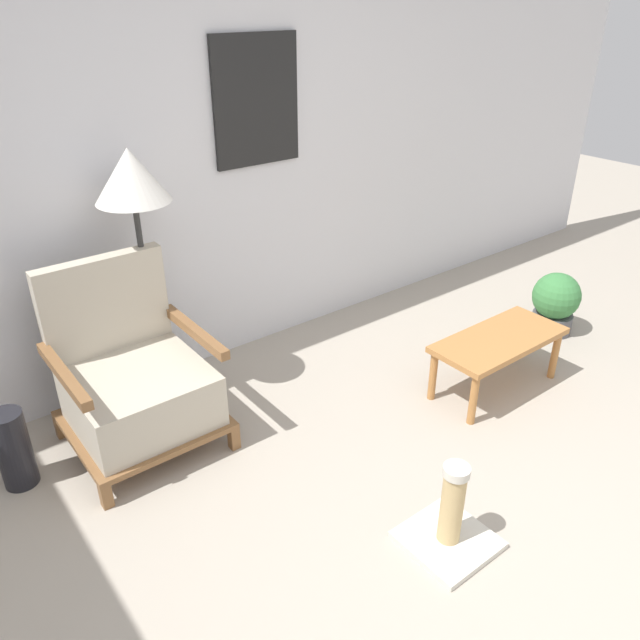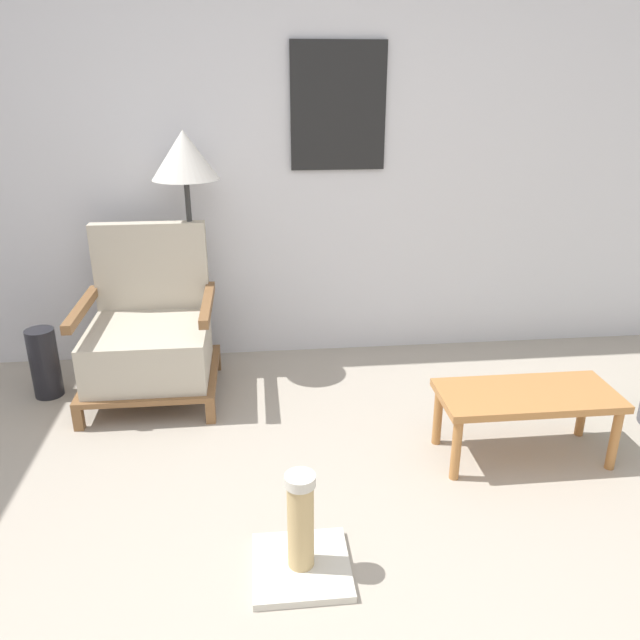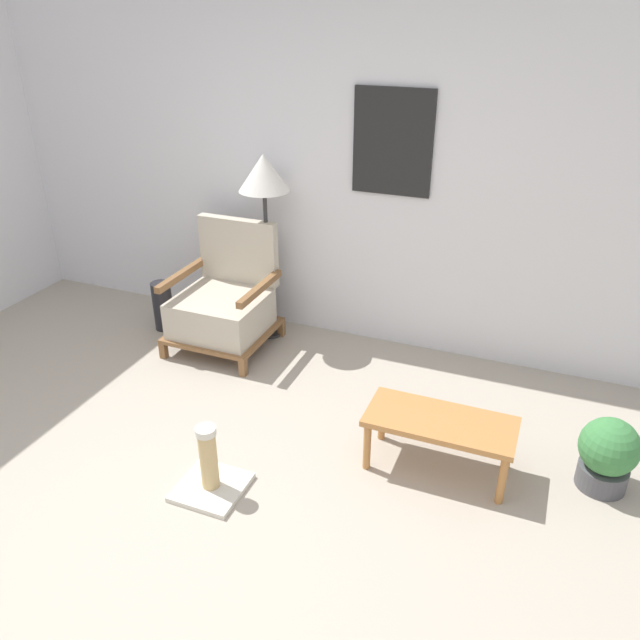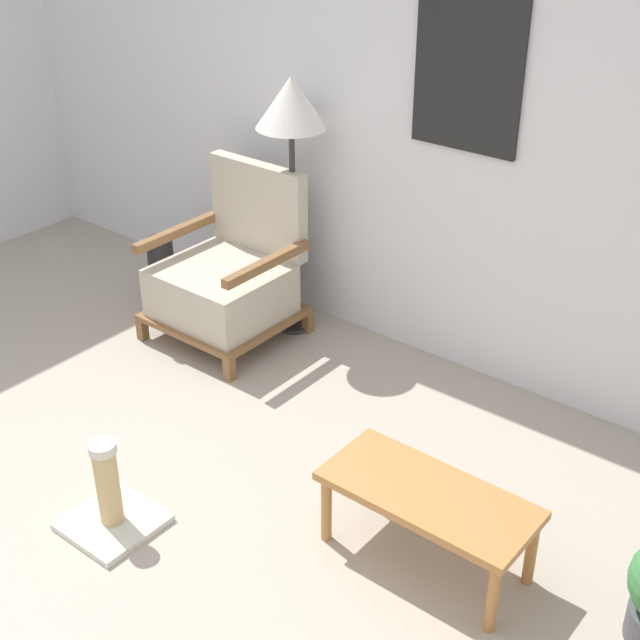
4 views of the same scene
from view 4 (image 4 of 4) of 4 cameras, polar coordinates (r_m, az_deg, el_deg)
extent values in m
plane|color=#A89E8E|center=(3.76, -18.09, -15.52)|extent=(14.00, 14.00, 0.00)
cube|color=silver|center=(4.59, 5.11, 13.84)|extent=(8.00, 0.06, 2.70)
cube|color=black|center=(4.30, 9.43, 15.28)|extent=(0.56, 0.02, 0.72)
cube|color=brown|center=(5.12, -11.30, -0.57)|extent=(0.05, 0.05, 0.12)
cube|color=brown|center=(4.68, -5.82, -3.15)|extent=(0.05, 0.05, 0.12)
cube|color=brown|center=(5.50, -6.26, 2.03)|extent=(0.05, 0.05, 0.12)
cube|color=brown|center=(5.09, -0.78, -0.13)|extent=(0.05, 0.05, 0.12)
cube|color=brown|center=(5.05, -6.10, 0.41)|extent=(0.73, 0.70, 0.03)
cube|color=#BCB29E|center=(4.97, -6.35, 1.89)|extent=(0.65, 0.60, 0.28)
cube|color=#BCB29E|center=(5.02, -3.96, 7.25)|extent=(0.65, 0.08, 0.51)
cube|color=brown|center=(5.09, -9.06, 5.63)|extent=(0.05, 0.64, 0.05)
cube|color=brown|center=(4.65, -3.40, 3.64)|extent=(0.05, 0.64, 0.05)
cylinder|color=#2D2D2D|center=(5.18, -1.64, -0.27)|extent=(0.21, 0.21, 0.03)
cylinder|color=#2D2D2D|center=(4.91, -1.73, 5.74)|extent=(0.03, 0.03, 1.16)
cone|color=silver|center=(4.68, -1.87, 13.75)|extent=(0.37, 0.37, 0.27)
cube|color=#B2753D|center=(3.47, 6.95, -11.06)|extent=(0.83, 0.38, 0.04)
cylinder|color=#B2753D|center=(3.65, 0.41, -11.99)|extent=(0.04, 0.04, 0.31)
cylinder|color=#B2753D|center=(3.36, 10.99, -17.06)|extent=(0.04, 0.04, 0.31)
cylinder|color=#B2753D|center=(3.83, 3.20, -9.70)|extent=(0.04, 0.04, 0.31)
cylinder|color=#B2753D|center=(3.56, 13.36, -14.21)|extent=(0.04, 0.04, 0.31)
cylinder|color=black|center=(5.47, -10.10, 3.22)|extent=(0.16, 0.16, 0.41)
cube|color=beige|center=(3.89, -13.09, -12.50)|extent=(0.36, 0.36, 0.03)
cylinder|color=tan|center=(3.77, -13.42, -10.33)|extent=(0.10, 0.10, 0.35)
cylinder|color=beige|center=(3.65, -13.77, -7.96)|extent=(0.11, 0.11, 0.04)
camera|label=1|loc=(4.11, -46.06, 14.54)|focal=35.00mm
camera|label=2|loc=(2.69, -51.07, -0.07)|focal=35.00mm
camera|label=3|loc=(1.06, -80.95, -3.03)|focal=35.00mm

